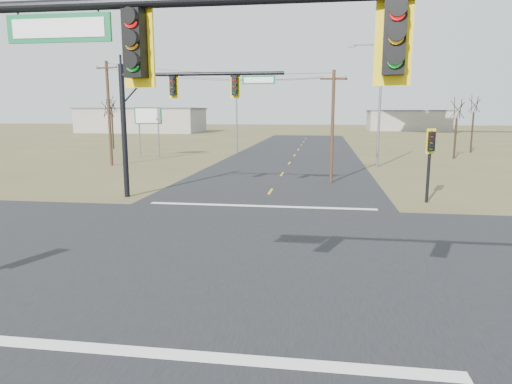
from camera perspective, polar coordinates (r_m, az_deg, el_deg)
ground at (r=16.83m, az=-2.89°, el=-7.03°), size 320.00×320.00×0.00m
road_ew at (r=16.83m, az=-2.89°, el=-7.00°), size 160.00×14.00×0.02m
road_ns at (r=16.83m, az=-2.89°, el=-7.00°), size 14.00×160.00×0.02m
stop_bar_near at (r=10.13m, az=-11.63°, el=-19.16°), size 12.00×0.40×0.01m
stop_bar_far at (r=24.00m, az=0.59°, el=-1.76°), size 12.00×0.40×0.01m
mast_arm_near at (r=7.33m, az=19.23°, el=11.97°), size 10.46×0.49×7.22m
mast_arm_far at (r=26.35m, az=-10.56°, el=10.95°), size 9.33×0.44×7.56m
pedestal_signal_ne at (r=26.27m, az=20.99°, el=5.15°), size 0.68×0.60×4.06m
utility_pole_near at (r=32.02m, az=9.54°, el=8.34°), size 1.84×0.64×7.70m
utility_pole_far at (r=44.16m, az=-17.90°, el=9.49°), size 2.24×0.73×9.39m
highway_sign at (r=50.74m, az=-13.29°, el=8.55°), size 2.78×0.88×5.38m
streetlight_a at (r=42.11m, az=14.92°, el=11.26°), size 3.03×0.46×10.82m
streetlight_c at (r=54.17m, az=-2.23°, el=10.06°), size 2.48×0.36×8.85m
bare_tree_a at (r=53.49m, az=-17.98°, el=9.98°), size 3.12×3.12×6.74m
bare_tree_b at (r=64.17m, az=-17.64°, el=10.43°), size 3.82×3.82×7.36m
bare_tree_c at (r=52.33m, az=23.88°, el=9.61°), size 3.39×3.39×6.77m
bare_tree_d at (r=61.13m, az=25.63°, el=9.92°), size 3.38×3.38×7.26m
warehouse_left at (r=114.27m, az=-14.02°, el=8.65°), size 28.00×14.00×5.50m
warehouse_mid at (r=127.68m, az=18.39°, el=8.44°), size 20.00×12.00×5.00m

